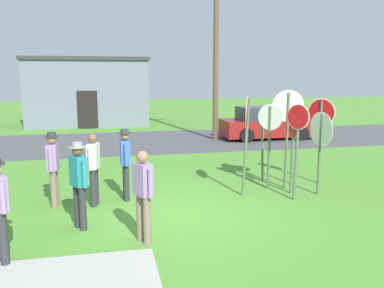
# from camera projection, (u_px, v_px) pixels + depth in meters

# --- Properties ---
(ground_plane) EXTENTS (80.00, 80.00, 0.00)m
(ground_plane) POSITION_uv_depth(u_px,v_px,m) (176.00, 215.00, 8.83)
(ground_plane) COLOR #518E33
(street_asphalt) EXTENTS (60.00, 6.40, 0.01)m
(street_asphalt) POSITION_uv_depth(u_px,v_px,m) (138.00, 142.00, 18.30)
(street_asphalt) COLOR #4C4C51
(street_asphalt) RESTS_ON ground
(building_background) EXTENTS (7.04, 5.67, 3.97)m
(building_background) POSITION_uv_depth(u_px,v_px,m) (89.00, 91.00, 24.99)
(building_background) COLOR slate
(building_background) RESTS_ON ground
(utility_pole) EXTENTS (1.80, 0.24, 8.32)m
(utility_pole) POSITION_uv_depth(u_px,v_px,m) (216.00, 44.00, 18.23)
(utility_pole) COLOR brown
(utility_pole) RESTS_ON ground
(parked_car_on_street) EXTENTS (4.31, 2.04, 1.51)m
(parked_car_on_street) POSITION_uv_depth(u_px,v_px,m) (266.00, 124.00, 19.11)
(parked_car_on_street) COLOR maroon
(parked_car_on_street) RESTS_ON ground
(stop_sign_leaning_left) EXTENTS (0.82, 0.19, 2.63)m
(stop_sign_leaning_left) POSITION_uv_depth(u_px,v_px,m) (287.00, 121.00, 10.57)
(stop_sign_leaning_left) COLOR #51664C
(stop_sign_leaning_left) RESTS_ON ground
(stop_sign_rear_right) EXTENTS (0.33, 0.54, 2.33)m
(stop_sign_rear_right) POSITION_uv_depth(u_px,v_px,m) (297.00, 137.00, 9.65)
(stop_sign_rear_right) COLOR #51664C
(stop_sign_rear_right) RESTS_ON ground
(stop_sign_center_cluster) EXTENTS (0.14, 0.88, 2.11)m
(stop_sign_center_cluster) POSITION_uv_depth(u_px,v_px,m) (321.00, 138.00, 10.08)
(stop_sign_center_cluster) COLOR #51664C
(stop_sign_center_cluster) RESTS_ON ground
(stop_sign_rear_left) EXTENTS (0.30, 0.69, 2.50)m
(stop_sign_rear_left) POSITION_uv_depth(u_px,v_px,m) (246.00, 129.00, 9.92)
(stop_sign_rear_left) COLOR #51664C
(stop_sign_rear_left) RESTS_ON ground
(stop_sign_far_back) EXTENTS (0.47, 0.50, 2.26)m
(stop_sign_far_back) POSITION_uv_depth(u_px,v_px,m) (270.00, 132.00, 10.59)
(stop_sign_far_back) COLOR #51664C
(stop_sign_far_back) RESTS_ON ground
(stop_sign_low_front) EXTENTS (0.10, 0.63, 2.04)m
(stop_sign_low_front) POSITION_uv_depth(u_px,v_px,m) (293.00, 141.00, 10.20)
(stop_sign_low_front) COLOR #51664C
(stop_sign_low_front) RESTS_ON ground
(stop_sign_tallest) EXTENTS (0.26, 0.75, 1.98)m
(stop_sign_tallest) POSITION_uv_depth(u_px,v_px,m) (263.00, 134.00, 11.41)
(stop_sign_tallest) COLOR #51664C
(stop_sign_tallest) RESTS_ON ground
(stop_sign_nearest) EXTENTS (0.50, 0.62, 2.38)m
(stop_sign_nearest) POSITION_uv_depth(u_px,v_px,m) (321.00, 126.00, 11.09)
(stop_sign_nearest) COLOR #51664C
(stop_sign_nearest) RESTS_ON ground
(person_on_left) EXTENTS (0.32, 0.57, 1.74)m
(person_on_left) POSITION_uv_depth(u_px,v_px,m) (53.00, 165.00, 9.22)
(person_on_left) COLOR #7A6B56
(person_on_left) RESTS_ON ground
(person_in_dark_shirt) EXTENTS (0.37, 0.50, 1.74)m
(person_in_dark_shirt) POSITION_uv_depth(u_px,v_px,m) (79.00, 180.00, 7.89)
(person_in_dark_shirt) COLOR #2D2D33
(person_in_dark_shirt) RESTS_ON ground
(person_in_teal) EXTENTS (0.37, 0.51, 1.69)m
(person_in_teal) POSITION_uv_depth(u_px,v_px,m) (143.00, 191.00, 7.26)
(person_in_teal) COLOR #7A6B56
(person_in_teal) RESTS_ON ground
(person_in_blue) EXTENTS (0.30, 0.56, 1.69)m
(person_in_blue) POSITION_uv_depth(u_px,v_px,m) (94.00, 165.00, 9.32)
(person_in_blue) COLOR #2D2D33
(person_in_blue) RESTS_ON ground
(person_holding_notes) EXTENTS (0.31, 0.57, 1.74)m
(person_holding_notes) POSITION_uv_depth(u_px,v_px,m) (125.00, 160.00, 9.73)
(person_holding_notes) COLOR #2D2D33
(person_holding_notes) RESTS_ON ground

